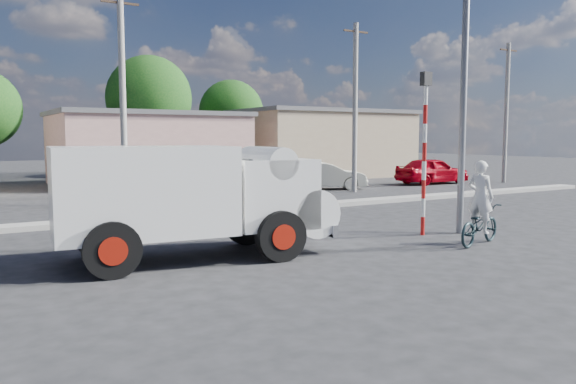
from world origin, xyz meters
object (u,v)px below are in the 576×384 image
traffic_pole (425,139)px  streetlight (461,50)px  cyclist (480,209)px  truck (197,197)px  car_cream (325,176)px  car_red (432,171)px  bicycle (479,225)px

traffic_pole → streetlight: streetlight is taller
cyclist → truck: bearing=56.3°
car_cream → streetlight: streetlight is taller
streetlight → car_red: bearing=46.7°
truck → bicycle: size_ratio=3.27×
streetlight → car_cream: bearing=70.7°
bicycle → car_cream: bearing=-35.8°
truck → car_red: 22.10m
truck → traffic_pole: bearing=2.2°
traffic_pole → streetlight: 2.56m
bicycle → car_cream: (5.19, 14.10, 0.19)m
truck → traffic_pole: 6.47m
car_cream → streetlight: size_ratio=0.46×
car_red → cyclist: bearing=140.7°
car_red → streetlight: bearing=139.4°
bicycle → cyclist: cyclist is taller
car_cream → cyclist: bearing=-175.4°
cyclist → car_red: cyclist is taller
car_cream → car_red: (7.11, -0.41, 0.07)m
cyclist → traffic_pole: bearing=-8.9°
bicycle → streetlight: bearing=-43.0°
car_red → streetlight: (-11.56, -12.27, 4.21)m
car_red → traffic_pole: (-12.50, -11.97, 1.84)m
bicycle → car_red: size_ratio=0.43×
cyclist → streetlight: streetlight is taller
bicycle → traffic_pole: bearing=-8.9°
truck → cyclist: size_ratio=3.44×
cyclist → streetlight: (0.74, 1.42, 4.07)m
bicycle → traffic_pole: (-0.20, 1.72, 2.10)m
cyclist → car_red: 18.40m
bicycle → streetlight: (0.74, 1.42, 4.47)m
traffic_pole → streetlight: size_ratio=0.48×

